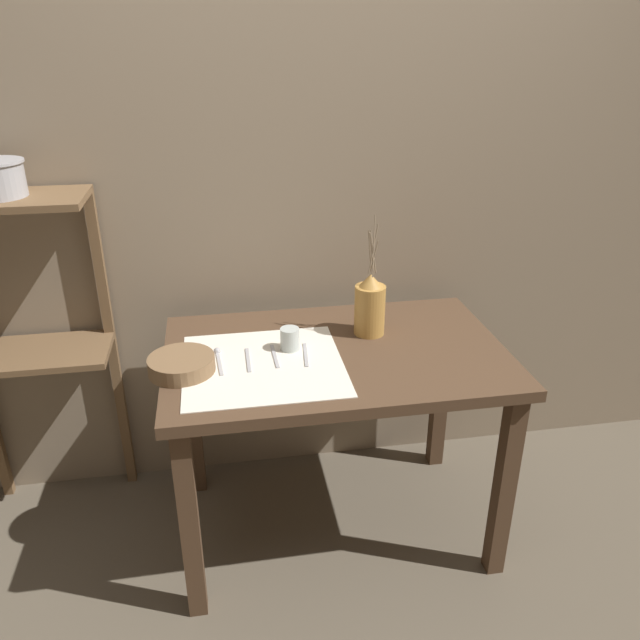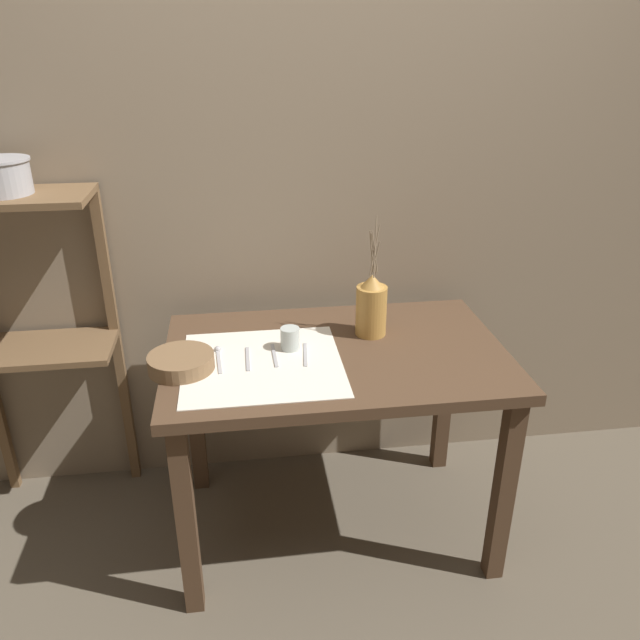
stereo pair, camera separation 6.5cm
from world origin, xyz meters
name	(u,v)px [view 1 (the left image)]	position (x,y,z in m)	size (l,w,h in m)	color
ground_plane	(334,524)	(0.00, 0.00, 0.00)	(12.00, 12.00, 0.00)	brown
stone_wall_back	(313,198)	(0.00, 0.49, 1.20)	(7.00, 0.06, 2.40)	gray
wooden_table	(335,378)	(0.00, 0.00, 0.67)	(1.18, 0.76, 0.78)	#4C3523
wooden_shelf_unit	(27,305)	(-1.07, 0.33, 0.89)	(0.54, 0.30, 1.30)	brown
linen_cloth	(263,365)	(-0.26, -0.06, 0.78)	(0.53, 0.51, 0.00)	silver
pitcher_with_flowers	(370,306)	(0.15, 0.11, 0.89)	(0.11, 0.11, 0.44)	#B7843D
wooden_bowl	(182,365)	(-0.52, -0.06, 0.81)	(0.22, 0.22, 0.05)	brown
glass_tumbler_near	(290,339)	(-0.16, 0.03, 0.82)	(0.07, 0.07, 0.08)	#B7C1BC
spoon_outer	(218,355)	(-0.40, 0.02, 0.79)	(0.03, 0.18, 0.02)	#A8A8AD
fork_inner	(248,360)	(-0.31, -0.03, 0.79)	(0.01, 0.17, 0.00)	#A8A8AD
knife_center	(275,356)	(-0.21, -0.02, 0.79)	(0.02, 0.17, 0.00)	#A8A8AD
fork_outer	(306,355)	(-0.11, -0.02, 0.79)	(0.03, 0.17, 0.00)	#A8A8AD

